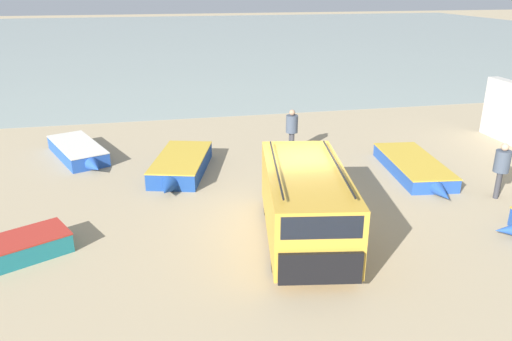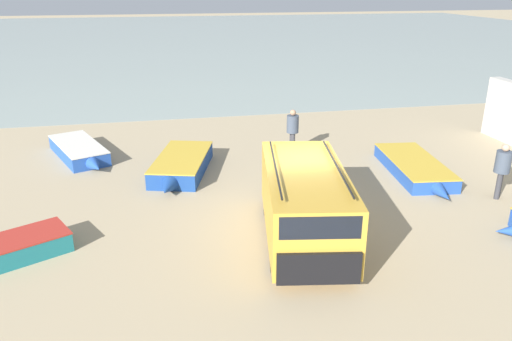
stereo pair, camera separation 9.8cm
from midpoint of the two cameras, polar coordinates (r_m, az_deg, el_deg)
The scene contains 8 objects.
ground_plane at distance 15.07m, azimuth 4.67°, elevation -5.16°, with size 200.00×200.00×0.00m, color tan.
sea_water at distance 65.40m, azimuth -8.80°, elevation 14.83°, with size 120.00×80.00×0.01m, color #99A89E.
parked_van at distance 13.27m, azimuth 5.47°, elevation -3.58°, with size 2.86×5.42×2.14m.
fishing_rowboat_0 at distance 19.00m, azimuth 17.49°, elevation 0.36°, with size 2.16×5.08×0.51m.
fishing_rowboat_1 at distance 18.36m, azimuth -8.75°, elevation 0.58°, with size 2.66×4.65×0.62m.
fishing_rowboat_4 at distance 20.97m, azimuth -19.75°, elevation 2.08°, with size 2.71×4.46×0.56m.
fisherman_0 at distance 17.66m, azimuth 26.12°, elevation 0.51°, with size 0.48×0.48×1.83m.
fisherman_1 at distance 20.13m, azimuth 3.98°, elevation 4.94°, with size 0.48×0.48×1.82m.
Camera 1 is at (-4.07, -12.93, 6.59)m, focal length 35.00 mm.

